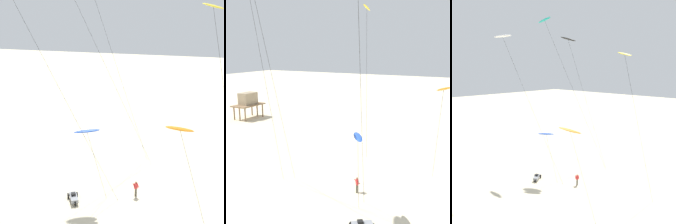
% 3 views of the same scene
% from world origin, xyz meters
% --- Properties ---
extents(kite_blue, '(2.95, 1.88, 7.47)m').
position_xyz_m(kite_blue, '(-5.56, 5.66, 7.27)').
color(kite_blue, blue).
rests_on(kite_blue, ground).
extents(kite_yellow, '(5.07, 1.67, 18.94)m').
position_xyz_m(kite_yellow, '(4.89, 9.46, 17.76)').
color(kite_yellow, yellow).
rests_on(kite_yellow, ground).
extents(kite_orange, '(4.10, 2.02, 10.84)m').
position_xyz_m(kite_orange, '(3.62, 0.74, 10.28)').
color(kite_orange, orange).
rests_on(kite_orange, ground).
extents(kite_flyer_nearest, '(0.73, 0.73, 1.67)m').
position_xyz_m(kite_flyer_nearest, '(-1.16, 7.65, 0.89)').
color(kite_flyer_nearest, '#4C4738').
rests_on(kite_flyer_nearest, ground).
extents(beach_buggy, '(1.77, 2.00, 0.82)m').
position_xyz_m(beach_buggy, '(-6.79, 4.69, 0.43)').
color(beach_buggy, gray).
rests_on(beach_buggy, ground).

